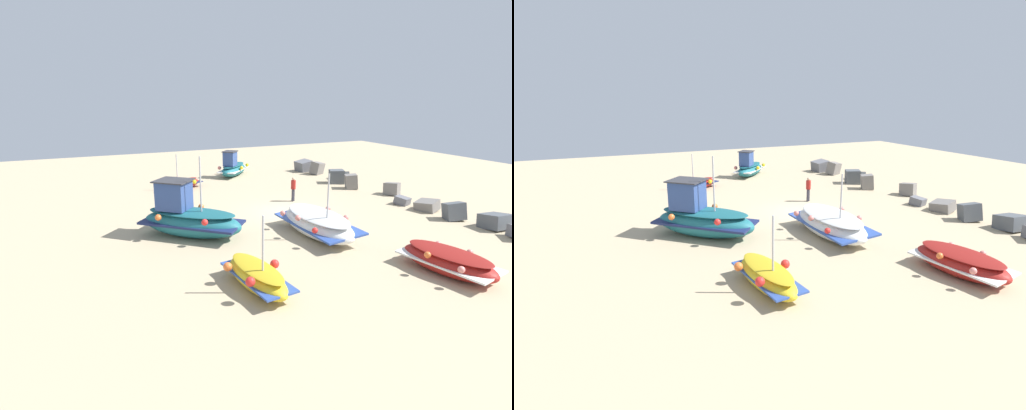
% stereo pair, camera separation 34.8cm
% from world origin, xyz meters
% --- Properties ---
extents(ground_plane, '(59.29, 59.29, 0.00)m').
position_xyz_m(ground_plane, '(0.00, 0.00, 0.00)').
color(ground_plane, tan).
extents(fishing_boat_0, '(5.50, 2.68, 3.44)m').
position_xyz_m(fishing_boat_0, '(4.25, -0.68, 0.64)').
color(fishing_boat_0, white).
rests_on(fishing_boat_0, ground_plane).
extents(fishing_boat_1, '(3.85, 1.97, 2.98)m').
position_xyz_m(fishing_boat_1, '(8.30, -5.99, 0.50)').
color(fishing_boat_1, gold).
rests_on(fishing_boat_1, ground_plane).
extents(fishing_boat_2, '(4.09, 3.96, 2.30)m').
position_xyz_m(fishing_boat_2, '(-12.06, 1.14, 0.72)').
color(fishing_boat_2, '#1E6670').
rests_on(fishing_boat_2, ground_plane).
extents(fishing_boat_3, '(4.20, 2.30, 1.04)m').
position_xyz_m(fishing_boat_3, '(10.32, 1.60, 0.52)').
color(fishing_boat_3, maroon).
rests_on(fishing_boat_3, ground_plane).
extents(fishing_boat_4, '(5.09, 5.29, 4.15)m').
position_xyz_m(fishing_boat_4, '(1.63, -6.67, 0.95)').
color(fishing_boat_4, '#1E6670').
rests_on(fishing_boat_4, ground_plane).
extents(fishing_boat_5, '(2.96, 3.82, 2.74)m').
position_xyz_m(fishing_boat_5, '(-8.82, -4.40, 0.39)').
color(fishing_boat_5, maroon).
rests_on(fishing_boat_5, ground_plane).
extents(person_walking, '(0.32, 0.32, 1.66)m').
position_xyz_m(person_walking, '(-2.19, 1.60, 0.95)').
color(person_walking, '#2D2D38').
rests_on(person_walking, ground_plane).
extents(breakwater_rocks, '(23.86, 2.73, 1.36)m').
position_xyz_m(breakwater_rocks, '(-1.10, 8.22, 0.44)').
color(breakwater_rocks, slate).
rests_on(breakwater_rocks, ground_plane).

